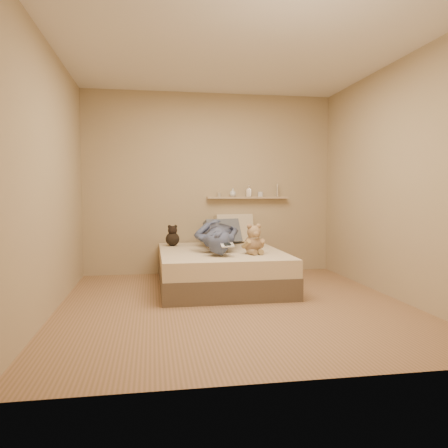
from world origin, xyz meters
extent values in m
plane|color=#9C7050|center=(0.00, 0.00, 0.00)|extent=(3.80, 3.80, 0.00)
plane|color=silver|center=(0.00, 0.00, 2.60)|extent=(3.80, 3.80, 0.00)
plane|color=tan|center=(0.00, 1.90, 1.30)|extent=(3.60, 0.00, 3.60)
plane|color=tan|center=(0.00, -1.90, 1.30)|extent=(3.60, 0.00, 3.60)
plane|color=tan|center=(-1.80, 0.00, 1.30)|extent=(0.00, 3.80, 3.80)
plane|color=tan|center=(1.80, 0.00, 1.30)|extent=(0.00, 3.80, 3.80)
cube|color=brown|center=(0.00, 0.93, 0.12)|extent=(1.50, 1.90, 0.25)
cube|color=beige|center=(0.00, 0.93, 0.35)|extent=(1.48, 1.88, 0.20)
cube|color=#B4B6BB|center=(-0.02, 0.33, 0.59)|extent=(0.17, 0.10, 0.05)
cube|color=black|center=(-0.02, 0.33, 0.60)|extent=(0.09, 0.06, 0.03)
sphere|color=#8D734D|center=(0.34, 0.58, 0.56)|extent=(0.22, 0.22, 0.22)
sphere|color=#A5825A|center=(0.34, 0.56, 0.70)|extent=(0.16, 0.16, 0.16)
sphere|color=#936850|center=(0.28, 0.55, 0.78)|extent=(0.06, 0.06, 0.06)
sphere|color=#998154|center=(0.40, 0.56, 0.78)|extent=(0.06, 0.06, 0.06)
sphere|color=#937351|center=(0.35, 0.49, 0.69)|extent=(0.07, 0.07, 0.07)
cylinder|color=tan|center=(0.24, 0.53, 0.57)|extent=(0.11, 0.15, 0.12)
cylinder|color=#A07C55|center=(0.44, 0.56, 0.57)|extent=(0.08, 0.15, 0.12)
cylinder|color=olive|center=(0.30, 0.47, 0.48)|extent=(0.11, 0.16, 0.07)
cylinder|color=olive|center=(0.40, 0.49, 0.48)|extent=(0.08, 0.15, 0.07)
cylinder|color=beige|center=(0.34, 0.56, 0.64)|extent=(0.13, 0.13, 0.02)
sphere|color=black|center=(-0.57, 1.50, 0.54)|extent=(0.19, 0.19, 0.19)
sphere|color=black|center=(-0.57, 1.49, 0.66)|extent=(0.12, 0.12, 0.12)
sphere|color=black|center=(-0.61, 1.48, 0.71)|extent=(0.05, 0.05, 0.05)
sphere|color=black|center=(-0.52, 1.49, 0.71)|extent=(0.05, 0.05, 0.05)
cube|color=beige|center=(0.33, 1.76, 0.65)|extent=(0.59, 0.34, 0.43)
cube|color=slate|center=(0.14, 1.62, 0.62)|extent=(0.56, 0.40, 0.37)
imported|color=#434F69|center=(-0.02, 1.11, 0.64)|extent=(0.78, 1.64, 0.38)
cube|color=tan|center=(0.55, 1.84, 1.10)|extent=(1.20, 0.12, 0.03)
cylinder|color=#B8B09E|center=(0.13, 1.84, 1.14)|extent=(0.06, 0.06, 0.06)
imported|color=white|center=(0.33, 1.84, 1.18)|extent=(0.13, 0.13, 0.12)
imported|color=white|center=(0.56, 1.84, 1.20)|extent=(0.09, 0.09, 0.17)
cylinder|color=white|center=(0.74, 1.84, 1.15)|extent=(0.08, 0.08, 0.07)
cylinder|color=white|center=(1.00, 1.84, 1.21)|extent=(0.04, 0.04, 0.19)
camera|label=1|loc=(-0.84, -4.41, 1.16)|focal=35.00mm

